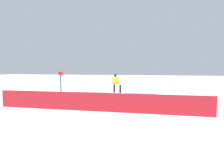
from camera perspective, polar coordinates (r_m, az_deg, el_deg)
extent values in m
plane|color=white|center=(14.82, 0.45, -4.70)|extent=(120.00, 120.00, 0.00)
cube|color=blue|center=(14.78, 0.45, -3.66)|extent=(6.24, 0.57, 0.55)
cube|color=blue|center=(14.80, 0.45, -4.18)|extent=(6.25, 0.58, 0.13)
cube|color=#8591A5|center=(14.74, 0.45, -2.53)|extent=(6.24, 0.63, 0.04)
cube|color=silver|center=(14.68, 1.47, -2.45)|extent=(1.43, 0.76, 0.01)
cylinder|color=black|center=(14.80, 0.63, -1.24)|extent=(0.18, 0.18, 0.58)
cylinder|color=black|center=(14.51, 2.34, -1.35)|extent=(0.18, 0.18, 0.58)
cube|color=yellow|center=(14.70, 0.93, 0.96)|extent=(0.46, 0.37, 0.57)
sphere|color=black|center=(14.68, 0.94, 2.50)|extent=(0.22, 0.22, 0.22)
cylinder|color=yellow|center=(14.67, -0.01, 1.07)|extent=(0.53, 0.27, 0.34)
cylinder|color=yellow|center=(14.78, 1.62, 1.09)|extent=(0.30, 0.19, 0.54)
cube|color=red|center=(11.04, -4.42, -5.11)|extent=(12.00, 0.28, 1.02)
cylinder|color=#262628|center=(16.95, -14.24, -0.65)|extent=(0.10, 0.10, 1.80)
cube|color=red|center=(16.90, -14.31, 2.90)|extent=(0.40, 0.04, 0.30)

